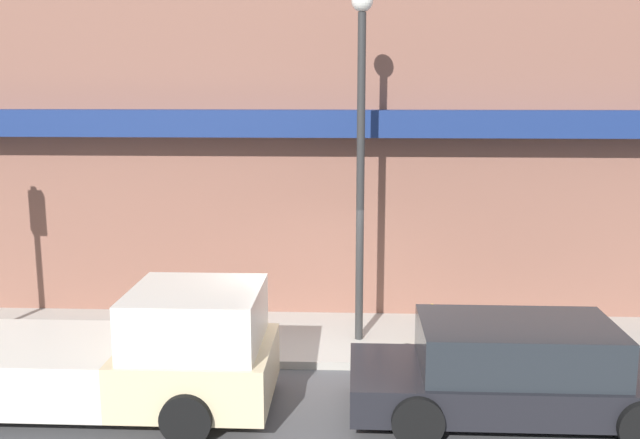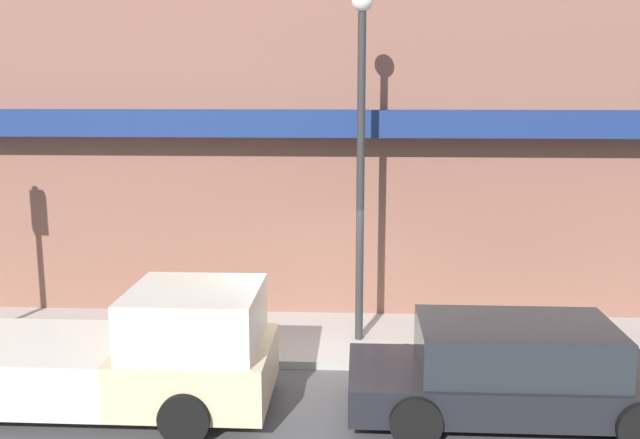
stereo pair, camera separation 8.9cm
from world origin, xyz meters
name	(u,v)px [view 2 (the right image)]	position (x,y,z in m)	size (l,w,h in m)	color
ground_plane	(324,370)	(0.00, 0.00, 0.00)	(80.00, 80.00, 0.00)	#4C4C4F
sidewalk	(328,338)	(0.00, 1.32, 0.07)	(36.00, 2.65, 0.14)	#ADA89E
building	(334,93)	(0.01, 4.13, 4.49)	(19.80, 3.80, 9.30)	brown
pickup_truck	(112,356)	(-2.98, -1.56, 0.79)	(5.36, 2.19, 1.81)	beige
parked_car	(514,372)	(2.75, -1.56, 0.68)	(4.63, 2.03, 1.39)	black
fire_hydrant	(432,325)	(1.84, 0.87, 0.51)	(0.20, 0.20, 0.76)	yellow
street_lamp	(361,131)	(0.57, 1.15, 3.87)	(0.36, 0.36, 6.05)	#2D2D2D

